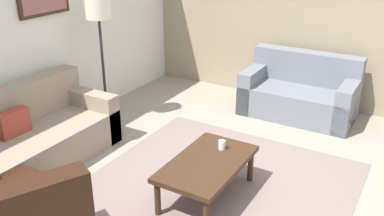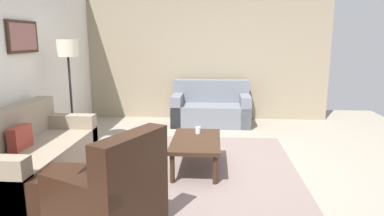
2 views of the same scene
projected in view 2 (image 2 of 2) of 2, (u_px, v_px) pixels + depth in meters
name	position (u px, v px, depth m)	size (l,w,h in m)	color
ground_plane	(198.00, 167.00, 4.69)	(8.00, 8.00, 0.00)	gray
rear_partition	(5.00, 63.00, 4.58)	(6.00, 0.12, 2.80)	silver
stone_feature_panel	(206.00, 54.00, 7.34)	(0.12, 5.20, 2.80)	gray
area_rug	(198.00, 167.00, 4.69)	(2.90, 2.63, 0.01)	slate
couch_main	(27.00, 156.00, 4.24)	(2.05, 0.89, 0.88)	gray
couch_loveseat	(211.00, 109.00, 7.03)	(0.84, 1.56, 0.88)	slate
armchair_leather	(114.00, 200.00, 3.08)	(1.07, 1.07, 0.95)	black
ottoman	(53.00, 191.00, 3.50)	(0.56, 0.56, 0.40)	black
coffee_table	(196.00, 143.00, 4.57)	(1.10, 0.64, 0.41)	#382316
cup	(198.00, 130.00, 4.83)	(0.07, 0.07, 0.10)	white
lamp_standing	(68.00, 59.00, 5.33)	(0.32, 0.32, 1.71)	black
framed_artwork	(23.00, 37.00, 4.85)	(0.75, 0.04, 0.45)	#382316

